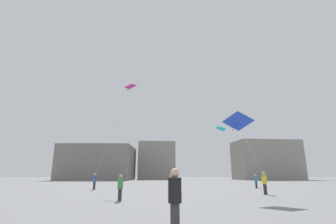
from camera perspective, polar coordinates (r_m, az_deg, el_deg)
The scene contains 13 objects.
person_in_orange at distance 28.95m, azimuth 0.55°, elevation -16.00°, with size 0.35×0.35×1.61m.
person_in_teal at distance 32.18m, azimuth 20.08°, elevation -15.02°, with size 0.35×0.35×1.60m.
person_in_grey at distance 26.61m, azimuth 2.07°, elevation -15.92°, with size 0.39×0.39×1.78m.
person_in_yellow at distance 22.39m, azimuth 21.86°, elevation -15.10°, with size 0.40×0.40×1.84m.
person_in_blue at distance 29.00m, azimuth -16.97°, elevation -15.25°, with size 0.38×0.38×1.74m.
person_in_black at distance 7.38m, azimuth 1.64°, elevation -19.45°, with size 0.39×0.39×1.79m.
person_in_green at distance 16.46m, azimuth -11.22°, elevation -16.84°, with size 0.35×0.35×1.61m.
kite_cyan_delta at distance 39.52m, azimuth 12.49°, elevation -3.92°, with size 2.74×8.47×7.89m.
kite_cobalt_delta at distance 18.72m, azimuth 16.26°, elevation -2.25°, with size 3.88×3.72×4.66m.
kite_magenta_delta at distance 28.53m, azimuth -9.15°, elevation 5.55°, with size 4.34×2.04×10.63m.
building_left_hall at distance 80.41m, azimuth -16.04°, elevation -11.51°, with size 21.66×18.50×10.24m.
building_centre_hall at distance 92.05m, azimuth -2.83°, elevation -11.54°, with size 13.21×17.85×12.86m.
building_right_hall at distance 86.63m, azimuth 22.17°, elevation -10.51°, with size 20.33×12.57×12.30m.
Camera 1 is at (-0.99, -4.74, 1.61)m, focal length 25.78 mm.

